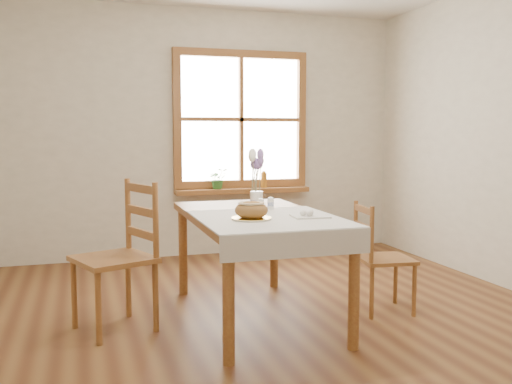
% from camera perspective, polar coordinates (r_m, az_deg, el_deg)
% --- Properties ---
extents(ground, '(5.00, 5.00, 0.00)m').
position_cam_1_polar(ground, '(3.88, 1.34, -13.78)').
color(ground, brown).
rests_on(ground, ground).
extents(room_walls, '(4.60, 5.10, 2.65)m').
position_cam_1_polar(room_walls, '(3.68, 1.41, 12.13)').
color(room_walls, silver).
rests_on(room_walls, ground).
extents(window, '(1.46, 0.08, 1.46)m').
position_cam_1_polar(window, '(6.16, -1.52, 7.26)').
color(window, olive).
rests_on(window, ground).
extents(window_sill, '(1.46, 0.20, 0.05)m').
position_cam_1_polar(window_sill, '(6.13, -1.33, 0.15)').
color(window_sill, olive).
rests_on(window_sill, ground).
extents(dining_table, '(0.90, 1.60, 0.75)m').
position_cam_1_polar(dining_table, '(3.99, -0.00, -3.35)').
color(dining_table, olive).
rests_on(dining_table, ground).
extents(table_linen, '(0.91, 0.99, 0.01)m').
position_cam_1_polar(table_linen, '(3.69, 1.39, -2.71)').
color(table_linen, silver).
rests_on(table_linen, dining_table).
extents(chair_left, '(0.62, 0.61, 0.99)m').
position_cam_1_polar(chair_left, '(3.90, -14.06, -6.30)').
color(chair_left, olive).
rests_on(chair_left, ground).
extents(chair_right, '(0.43, 0.42, 0.80)m').
position_cam_1_polar(chair_right, '(4.31, 12.75, -6.38)').
color(chair_right, olive).
rests_on(chair_right, ground).
extents(bread_plate, '(0.30, 0.30, 0.01)m').
position_cam_1_polar(bread_plate, '(3.63, -0.47, -2.67)').
color(bread_plate, white).
rests_on(bread_plate, table_linen).
extents(bread_loaf, '(0.21, 0.21, 0.12)m').
position_cam_1_polar(bread_loaf, '(3.62, -0.47, -1.65)').
color(bread_loaf, olive).
rests_on(bread_loaf, bread_plate).
extents(egg_napkin, '(0.25, 0.21, 0.01)m').
position_cam_1_polar(egg_napkin, '(3.76, 5.41, -2.42)').
color(egg_napkin, silver).
rests_on(egg_napkin, table_linen).
extents(eggs, '(0.19, 0.17, 0.04)m').
position_cam_1_polar(eggs, '(3.76, 5.42, -2.04)').
color(eggs, silver).
rests_on(eggs, egg_napkin).
extents(salt_shaker, '(0.05, 0.05, 0.09)m').
position_cam_1_polar(salt_shaker, '(4.05, 0.50, -1.24)').
color(salt_shaker, white).
rests_on(salt_shaker, table_linen).
extents(pepper_shaker, '(0.05, 0.05, 0.09)m').
position_cam_1_polar(pepper_shaker, '(4.11, 1.48, -1.11)').
color(pepper_shaker, white).
rests_on(pepper_shaker, table_linen).
extents(flower_vase, '(0.10, 0.10, 0.11)m').
position_cam_1_polar(flower_vase, '(4.33, 0.05, -0.76)').
color(flower_vase, white).
rests_on(flower_vase, dining_table).
extents(lavender_bouquet, '(0.17, 0.17, 0.33)m').
position_cam_1_polar(lavender_bouquet, '(4.31, 0.05, 2.10)').
color(lavender_bouquet, '#78599F').
rests_on(lavender_bouquet, flower_vase).
extents(potted_plant, '(0.21, 0.23, 0.17)m').
position_cam_1_polar(potted_plant, '(6.05, -3.81, 1.11)').
color(potted_plant, '#2C6A2A').
rests_on(potted_plant, window_sill).
extents(amber_bottle, '(0.08, 0.08, 0.18)m').
position_cam_1_polar(amber_bottle, '(6.19, 0.79, 1.30)').
color(amber_bottle, '#AF7020').
rests_on(amber_bottle, window_sill).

